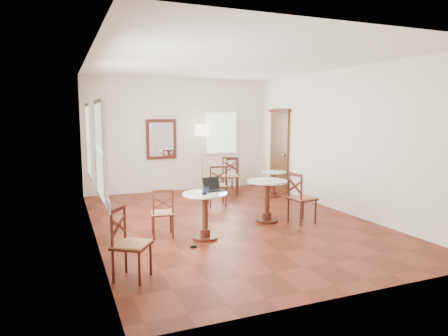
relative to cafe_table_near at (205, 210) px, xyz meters
name	(u,v)px	position (x,y,z in m)	size (l,w,h in m)	color
ground	(230,221)	(0.82, 0.88, -0.48)	(7.00, 7.00, 0.00)	#5F1D10
room_shell	(222,123)	(0.76, 1.15, 1.41)	(5.02, 7.02, 3.01)	silver
cafe_table_near	(205,210)	(0.00, 0.00, 0.00)	(0.73, 0.73, 0.78)	#401810
cafe_table_mid	(267,196)	(1.47, 0.57, 0.02)	(0.76, 0.76, 0.80)	#401810
cafe_table_back	(274,181)	(2.76, 2.62, -0.09)	(0.60, 0.60, 0.64)	#401810
chair_near_a	(162,213)	(-0.63, 0.37, -0.07)	(0.43, 0.43, 0.83)	#401810
chair_near_b	(130,244)	(-1.41, -1.20, -0.03)	(0.58, 0.58, 0.91)	#401810
chair_mid_a	(217,185)	(1.08, 2.23, -0.02)	(0.50, 0.50, 0.93)	#401810
chair_mid_b	(301,198)	(2.03, 0.27, 0.00)	(0.50, 0.50, 0.96)	#401810
chair_back_a	(230,174)	(2.04, 3.76, -0.03)	(0.45, 0.45, 0.90)	#401810
chair_back_b	(230,176)	(1.89, 3.37, -0.01)	(0.56, 0.56, 0.95)	#401810
floor_lamp	(202,134)	(1.35, 4.03, 1.04)	(0.35, 0.35, 1.80)	#BF8C3F
laptop	(213,187)	(0.19, 0.14, 0.35)	(0.32, 0.28, 0.22)	black
mouse	(204,194)	(-0.07, -0.15, 0.32)	(0.10, 0.06, 0.04)	black
navy_mug	(205,190)	(-0.01, -0.02, 0.34)	(0.12, 0.08, 0.09)	#101638
water_glass	(207,190)	(0.02, -0.05, 0.35)	(0.06, 0.06, 0.11)	white
power_adapter	(193,246)	(-0.32, -0.36, -0.46)	(0.09, 0.06, 0.04)	black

